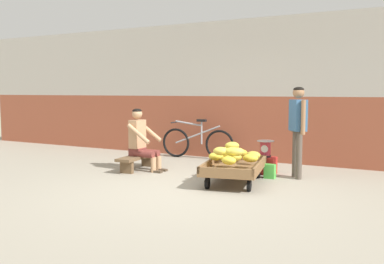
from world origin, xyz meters
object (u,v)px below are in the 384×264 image
(vendor_seated, at_px, (141,140))
(low_bench, at_px, (138,159))
(weighing_scale, at_px, (265,148))
(plastic_crate, at_px, (265,165))
(bicycle_near_left, at_px, (197,142))
(customer_adult, at_px, (298,122))
(banana_cart, at_px, (234,168))
(shopping_bag, at_px, (270,171))

(vendor_seated, bearing_deg, low_bench, -178.59)
(vendor_seated, distance_m, weighing_scale, 2.26)
(plastic_crate, xyz_separation_m, bicycle_near_left, (-1.87, 0.97, 0.20))
(low_bench, xyz_separation_m, customer_adult, (2.81, 0.62, 0.75))
(weighing_scale, xyz_separation_m, bicycle_near_left, (-1.87, 0.97, -0.10))
(low_bench, bearing_deg, banana_cart, -6.29)
(weighing_scale, height_order, shopping_bag, weighing_scale)
(weighing_scale, xyz_separation_m, customer_adult, (0.60, -0.13, 0.50))
(shopping_bag, bearing_deg, vendor_seated, -170.37)
(customer_adult, bearing_deg, vendor_seated, -167.16)
(plastic_crate, bearing_deg, bicycle_near_left, 152.59)
(bicycle_near_left, distance_m, shopping_bag, 2.47)
(banana_cart, height_order, vendor_seated, vendor_seated)
(banana_cart, bearing_deg, bicycle_near_left, 130.99)
(weighing_scale, height_order, customer_adult, customer_adult)
(vendor_seated, relative_size, bicycle_near_left, 0.69)
(low_bench, xyz_separation_m, shopping_bag, (2.42, 0.40, -0.08))
(banana_cart, xyz_separation_m, customer_adult, (0.78, 0.85, 0.71))
(vendor_seated, bearing_deg, bicycle_near_left, 81.54)
(low_bench, bearing_deg, weighing_scale, 18.76)
(low_bench, xyz_separation_m, vendor_seated, (0.09, 0.00, 0.37))
(weighing_scale, bearing_deg, low_bench, -161.24)
(vendor_seated, xyz_separation_m, customer_adult, (2.73, 0.62, 0.38))
(vendor_seated, bearing_deg, plastic_crate, 19.46)
(plastic_crate, xyz_separation_m, weighing_scale, (0.00, -0.00, 0.30))
(bicycle_near_left, bearing_deg, plastic_crate, -27.41)
(low_bench, height_order, plastic_crate, plastic_crate)
(vendor_seated, height_order, shopping_bag, vendor_seated)
(weighing_scale, distance_m, customer_adult, 0.79)
(low_bench, height_order, shopping_bag, low_bench)
(bicycle_near_left, bearing_deg, customer_adult, -24.04)
(vendor_seated, distance_m, plastic_crate, 2.30)
(banana_cart, distance_m, vendor_seated, 1.99)
(low_bench, distance_m, vendor_seated, 0.38)
(customer_adult, height_order, shopping_bag, customer_adult)
(low_bench, xyz_separation_m, bicycle_near_left, (0.34, 1.72, 0.15))
(vendor_seated, bearing_deg, shopping_bag, 9.63)
(plastic_crate, relative_size, customer_adult, 0.24)
(banana_cart, xyz_separation_m, vendor_seated, (-1.95, 0.23, 0.33))
(vendor_seated, relative_size, customer_adult, 0.75)
(low_bench, distance_m, shopping_bag, 2.45)
(low_bench, bearing_deg, bicycle_near_left, 78.72)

